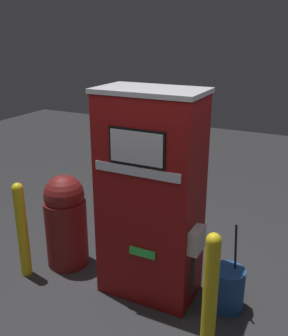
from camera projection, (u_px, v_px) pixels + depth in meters
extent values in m
plane|color=#2D2D30|center=(138.00, 304.00, 3.63)|extent=(14.00, 14.00, 0.00)
cube|color=maroon|center=(150.00, 243.00, 3.67)|extent=(0.88, 0.51, 1.02)
cube|color=maroon|center=(151.00, 145.00, 3.36)|extent=(0.88, 0.51, 0.88)
cube|color=#B7B7BC|center=(151.00, 90.00, 3.20)|extent=(0.91, 0.54, 0.04)
cube|color=black|center=(136.00, 148.00, 3.12)|extent=(0.50, 0.01, 0.31)
cube|color=silver|center=(136.00, 148.00, 3.11)|extent=(0.47, 0.01, 0.27)
cube|color=silver|center=(136.00, 172.00, 3.18)|extent=(0.78, 0.02, 0.08)
cube|color=#33D84C|center=(142.00, 253.00, 3.41)|extent=(0.25, 0.02, 0.07)
cube|color=#B7B7BC|center=(197.00, 240.00, 3.31)|extent=(0.09, 0.23, 0.21)
cylinder|color=black|center=(192.00, 274.00, 3.35)|extent=(0.03, 0.03, 0.38)
cylinder|color=yellow|center=(210.00, 295.00, 3.00)|extent=(0.12, 0.12, 0.95)
sphere|color=yellow|center=(214.00, 240.00, 2.84)|extent=(0.12, 0.12, 0.12)
cylinder|color=maroon|center=(67.00, 233.00, 4.16)|extent=(0.44, 0.44, 0.72)
sphere|color=maroon|center=(64.00, 195.00, 4.01)|extent=(0.42, 0.42, 0.42)
cylinder|color=yellow|center=(22.00, 232.00, 3.93)|extent=(0.11, 0.11, 0.96)
sphere|color=yellow|center=(17.00, 188.00, 3.77)|extent=(0.11, 0.11, 0.11)
cylinder|color=#1E478C|center=(227.00, 288.00, 3.53)|extent=(0.31, 0.31, 0.40)
cylinder|color=black|center=(236.00, 248.00, 3.36)|extent=(0.02, 0.13, 0.51)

